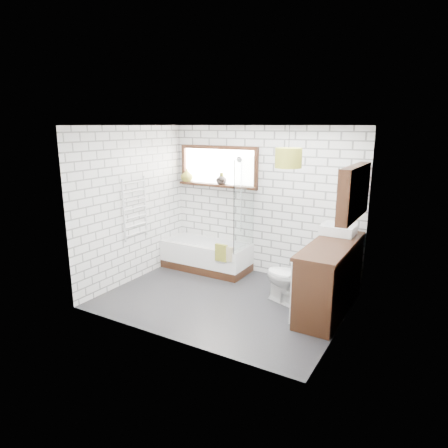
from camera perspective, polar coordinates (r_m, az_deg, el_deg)
The scene contains 22 objects.
floor at distance 6.01m, azimuth -0.01°, elevation -10.73°, with size 3.40×2.60×0.01m, color #232326.
ceiling at distance 5.46m, azimuth -0.02°, elevation 13.96°, with size 3.40×2.60×0.01m, color white.
wall_back at distance 6.74m, azimuth 5.58°, elevation 3.17°, with size 3.40×0.01×2.50m, color white.
wall_front at distance 4.56m, azimuth -8.30°, elevation -2.18°, with size 3.40×0.01×2.50m, color white.
wall_left at distance 6.61m, azimuth -12.92°, elevation 2.66°, with size 0.01×2.60×2.50m, color white.
wall_right at distance 4.99m, azimuth 17.16°, elevation -1.24°, with size 0.01×2.60×2.50m, color white.
window at distance 7.01m, azimuth -0.86°, elevation 8.20°, with size 1.52×0.16×0.68m, color black.
towel_radiator at distance 6.58m, azimuth -12.61°, elevation 2.20°, with size 0.06×0.52×1.00m, color white.
mirror_cabinet at distance 5.50m, azimuth 18.06°, elevation 4.34°, with size 0.16×1.20×0.70m, color black.
shower_riser at distance 6.85m, azimuth 2.39°, elevation 4.25°, with size 0.02×0.02×1.30m, color silver.
bathtub at distance 7.12m, azimuth -2.53°, elevation -4.50°, with size 1.54×0.68×0.50m, color white.
shower_screen at distance 6.50m, azimuth 2.96°, elevation 2.81°, with size 0.02×0.72×1.50m, color white.
towel_green at distance 6.52m, azimuth -0.39°, elevation -4.13°, with size 0.21×0.06×0.29m, color olive.
towel_beige at distance 6.47m, azimuth 0.46°, elevation -4.28°, with size 0.19×0.05×0.24m, color tan.
vanity at distance 5.70m, azimuth 14.94°, elevation -7.31°, with size 0.54×1.69×0.97m, color black.
basin at distance 6.01m, azimuth 16.00°, elevation -0.75°, with size 0.47×0.41×0.14m, color white.
tap at distance 5.97m, azimuth 17.52°, elevation -0.42°, with size 0.03×0.03×0.15m, color silver.
toilet at distance 5.82m, azimuth 9.17°, elevation -7.63°, with size 0.75×0.43×0.76m, color white.
vase_olive at distance 7.36m, azimuth -5.34°, elevation 6.81°, with size 0.22×0.22×0.23m, color olive.
vase_dark at distance 6.97m, azimuth -0.39°, elevation 6.33°, with size 0.19×0.19×0.20m, color black.
bottle at distance 6.97m, azimuth -0.36°, elevation 6.35°, with size 0.06×0.06×0.20m, color olive.
pendant at distance 5.17m, azimuth 9.19°, elevation 9.30°, with size 0.34×0.34×0.25m, color olive.
Camera 1 is at (2.74, -4.72, 2.51)m, focal length 32.00 mm.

